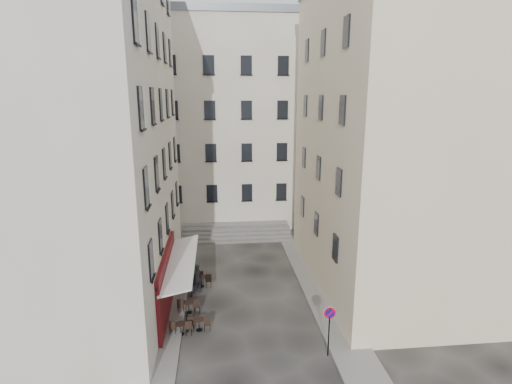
{
  "coord_description": "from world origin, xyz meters",
  "views": [
    {
      "loc": [
        -1.57,
        -19.34,
        11.72
      ],
      "look_at": [
        0.78,
        4.0,
        5.98
      ],
      "focal_mm": 28.0,
      "sensor_mm": 36.0,
      "label": 1
    }
  ],
  "objects": [
    {
      "name": "ground",
      "position": [
        0.0,
        0.0,
        0.0
      ],
      "size": [
        90.0,
        90.0,
        0.0
      ],
      "primitive_type": "plane",
      "color": "black",
      "rests_on": "ground"
    },
    {
      "name": "sidewalk_left",
      "position": [
        -4.5,
        4.0,
        0.06
      ],
      "size": [
        2.0,
        22.0,
        0.12
      ],
      "primitive_type": "cube",
      "color": "slate",
      "rests_on": "ground"
    },
    {
      "name": "sidewalk_right",
      "position": [
        4.5,
        3.0,
        0.06
      ],
      "size": [
        2.0,
        18.0,
        0.12
      ],
      "primitive_type": "cube",
      "color": "slate",
      "rests_on": "ground"
    },
    {
      "name": "building_left",
      "position": [
        -10.5,
        3.0,
        10.31
      ],
      "size": [
        12.2,
        16.2,
        20.6
      ],
      "color": "#BEB3A2",
      "rests_on": "ground"
    },
    {
      "name": "building_right",
      "position": [
        10.5,
        3.5,
        9.31
      ],
      "size": [
        12.2,
        14.2,
        18.6
      ],
      "color": "beige",
      "rests_on": "ground"
    },
    {
      "name": "building_back",
      "position": [
        -1.0,
        19.0,
        9.31
      ],
      "size": [
        18.2,
        10.2,
        18.6
      ],
      "color": "#BEB3A2",
      "rests_on": "ground"
    },
    {
      "name": "cafe_storefront",
      "position": [
        -4.32,
        1.0,
        1.88
      ],
      "size": [
        1.74,
        7.3,
        3.5
      ],
      "color": "#4E0B0D",
      "rests_on": "ground"
    },
    {
      "name": "stone_steps",
      "position": [
        0.0,
        12.57,
        0.4
      ],
      "size": [
        9.0,
        3.15,
        0.8
      ],
      "color": "slate",
      "rests_on": "ground"
    },
    {
      "name": "bollard_near",
      "position": [
        -3.25,
        -1.0,
        0.53
      ],
      "size": [
        0.12,
        0.12,
        0.98
      ],
      "color": "black",
      "rests_on": "ground"
    },
    {
      "name": "bollard_mid",
      "position": [
        -3.25,
        2.5,
        0.53
      ],
      "size": [
        0.12,
        0.12,
        0.98
      ],
      "color": "black",
      "rests_on": "ground"
    },
    {
      "name": "bollard_far",
      "position": [
        -3.25,
        6.0,
        0.53
      ],
      "size": [
        0.12,
        0.12,
        0.98
      ],
      "color": "black",
      "rests_on": "ground"
    },
    {
      "name": "no_parking_sign",
      "position": [
        3.34,
        -3.67,
        1.75
      ],
      "size": [
        0.56,
        0.1,
        2.47
      ],
      "rotation": [
        0.0,
        0.0,
        -0.03
      ],
      "color": "black",
      "rests_on": "ground"
    },
    {
      "name": "bistro_table_a",
      "position": [
        -3.54,
        -1.31,
        0.41
      ],
      "size": [
        1.14,
        0.53,
        0.8
      ],
      "color": "black",
      "rests_on": "ground"
    },
    {
      "name": "bistro_table_b",
      "position": [
        -2.64,
        -1.04,
        0.42
      ],
      "size": [
        1.17,
        0.55,
        0.82
      ],
      "color": "black",
      "rests_on": "ground"
    },
    {
      "name": "bistro_table_c",
      "position": [
        -3.26,
        0.7,
        0.45
      ],
      "size": [
        1.25,
        0.59,
        0.88
      ],
      "color": "black",
      "rests_on": "ground"
    },
    {
      "name": "bistro_table_d",
      "position": [
        -2.68,
        3.75,
        0.45
      ],
      "size": [
        1.26,
        0.59,
        0.89
      ],
      "color": "black",
      "rests_on": "ground"
    },
    {
      "name": "bistro_table_e",
      "position": [
        -3.17,
        4.25,
        0.45
      ],
      "size": [
        1.26,
        0.59,
        0.88
      ],
      "color": "black",
      "rests_on": "ground"
    },
    {
      "name": "pedestrian",
      "position": [
        -2.92,
        3.03,
        0.92
      ],
      "size": [
        0.8,
        0.74,
        1.84
      ],
      "primitive_type": "imported",
      "rotation": [
        0.0,
        0.0,
        3.74
      ],
      "color": "black",
      "rests_on": "ground"
    }
  ]
}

